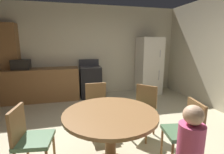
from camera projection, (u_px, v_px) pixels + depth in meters
ground_plane at (121, 144)px, 2.68m from camera, size 14.00×14.00×0.00m
wall_back at (94, 51)px, 5.21m from camera, size 5.62×0.12×2.70m
kitchen_counter at (42, 85)px, 4.65m from camera, size 1.99×0.60×0.90m
pantry_column at (11, 63)px, 4.52m from camera, size 0.44×0.36×2.10m
oven_range at (91, 81)px, 4.97m from camera, size 0.60×0.60×1.10m
refrigerator at (149, 66)px, 5.28m from camera, size 0.68×0.68×1.76m
microwave at (21, 64)px, 4.42m from camera, size 0.44×0.32×0.26m
dining_table at (110, 124)px, 2.07m from camera, size 1.16×1.16×0.76m
chair_east at (186, 129)px, 2.16m from camera, size 0.46×0.46×0.87m
chair_north at (97, 104)px, 3.02m from camera, size 0.41×0.41×0.87m
chair_northeast at (143, 107)px, 2.88m from camera, size 0.56×0.56×0.87m
chair_west at (29, 136)px, 1.99m from camera, size 0.45×0.45×0.87m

